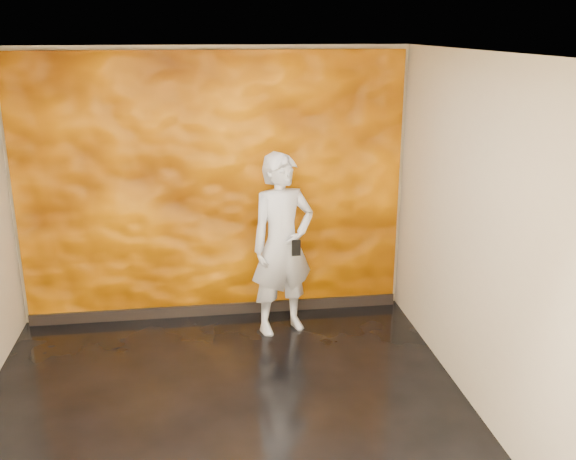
% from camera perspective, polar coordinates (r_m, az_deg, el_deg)
% --- Properties ---
extents(room, '(4.02, 4.02, 2.81)m').
position_cam_1_polar(room, '(4.72, -5.92, -1.90)').
color(room, black).
rests_on(room, ground).
extents(feature_wall, '(3.90, 0.06, 2.75)m').
position_cam_1_polar(feature_wall, '(6.60, -6.65, 3.61)').
color(feature_wall, '#FB8900').
rests_on(feature_wall, ground).
extents(baseboard, '(3.90, 0.04, 0.12)m').
position_cam_1_polar(baseboard, '(7.00, -6.25, -7.01)').
color(baseboard, black).
rests_on(baseboard, ground).
extents(man, '(0.77, 0.63, 1.83)m').
position_cam_1_polar(man, '(6.32, -0.50, -1.31)').
color(man, '#A7ABB8').
rests_on(man, ground).
extents(phone, '(0.08, 0.02, 0.16)m').
position_cam_1_polar(phone, '(6.07, 0.73, -1.59)').
color(phone, black).
rests_on(phone, man).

